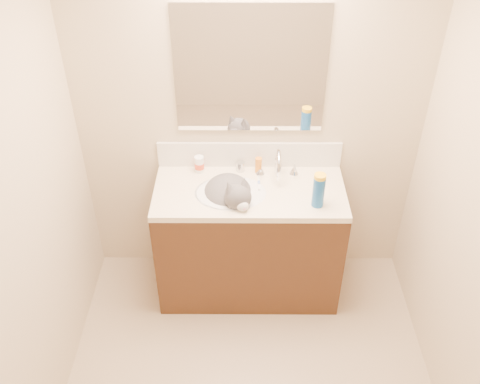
{
  "coord_description": "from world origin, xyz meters",
  "views": [
    {
      "loc": [
        -0.05,
        -1.69,
        2.87
      ],
      "look_at": [
        -0.06,
        0.92,
        0.88
      ],
      "focal_mm": 40.0,
      "sensor_mm": 36.0,
      "label": 1
    }
  ],
  "objects_px": {
    "basin": "(230,201)",
    "vanity_cabinet": "(249,243)",
    "spray_can": "(319,192)",
    "cat": "(230,195)",
    "faucet": "(278,166)",
    "silver_jar": "(240,166)",
    "amber_bottle": "(258,165)",
    "pill_bottle": "(199,164)"
  },
  "relations": [
    {
      "from": "silver_jar",
      "to": "cat",
      "type": "bearing_deg",
      "value": -104.85
    },
    {
      "from": "cat",
      "to": "spray_can",
      "type": "height_order",
      "value": "spray_can"
    },
    {
      "from": "spray_can",
      "to": "faucet",
      "type": "bearing_deg",
      "value": 128.19
    },
    {
      "from": "faucet",
      "to": "amber_bottle",
      "type": "bearing_deg",
      "value": 156.04
    },
    {
      "from": "pill_bottle",
      "to": "silver_jar",
      "type": "relative_size",
      "value": 1.7
    },
    {
      "from": "pill_bottle",
      "to": "spray_can",
      "type": "bearing_deg",
      "value": -25.61
    },
    {
      "from": "spray_can",
      "to": "pill_bottle",
      "type": "bearing_deg",
      "value": 154.39
    },
    {
      "from": "basin",
      "to": "cat",
      "type": "xyz_separation_m",
      "value": [
        -0.0,
        -0.0,
        0.05
      ]
    },
    {
      "from": "faucet",
      "to": "spray_can",
      "type": "relative_size",
      "value": 1.41
    },
    {
      "from": "vanity_cabinet",
      "to": "spray_can",
      "type": "height_order",
      "value": "spray_can"
    },
    {
      "from": "vanity_cabinet",
      "to": "spray_can",
      "type": "xyz_separation_m",
      "value": [
        0.41,
        -0.15,
        0.55
      ]
    },
    {
      "from": "vanity_cabinet",
      "to": "amber_bottle",
      "type": "bearing_deg",
      "value": 72.93
    },
    {
      "from": "vanity_cabinet",
      "to": "pill_bottle",
      "type": "height_order",
      "value": "pill_bottle"
    },
    {
      "from": "silver_jar",
      "to": "amber_bottle",
      "type": "xyz_separation_m",
      "value": [
        0.12,
        -0.02,
        0.02
      ]
    },
    {
      "from": "faucet",
      "to": "silver_jar",
      "type": "bearing_deg",
      "value": 163.19
    },
    {
      "from": "vanity_cabinet",
      "to": "faucet",
      "type": "xyz_separation_m",
      "value": [
        0.18,
        0.14,
        0.54
      ]
    },
    {
      "from": "basin",
      "to": "pill_bottle",
      "type": "distance_m",
      "value": 0.33
    },
    {
      "from": "amber_bottle",
      "to": "faucet",
      "type": "bearing_deg",
      "value": -23.96
    },
    {
      "from": "vanity_cabinet",
      "to": "spray_can",
      "type": "distance_m",
      "value": 0.7
    },
    {
      "from": "pill_bottle",
      "to": "amber_bottle",
      "type": "bearing_deg",
      "value": -1.43
    },
    {
      "from": "basin",
      "to": "spray_can",
      "type": "bearing_deg",
      "value": -12.84
    },
    {
      "from": "silver_jar",
      "to": "amber_bottle",
      "type": "height_order",
      "value": "amber_bottle"
    },
    {
      "from": "pill_bottle",
      "to": "spray_can",
      "type": "height_order",
      "value": "spray_can"
    },
    {
      "from": "vanity_cabinet",
      "to": "spray_can",
      "type": "relative_size",
      "value": 6.05
    },
    {
      "from": "faucet",
      "to": "amber_bottle",
      "type": "xyz_separation_m",
      "value": [
        -0.12,
        0.05,
        -0.03
      ]
    },
    {
      "from": "basin",
      "to": "pill_bottle",
      "type": "height_order",
      "value": "pill_bottle"
    },
    {
      "from": "vanity_cabinet",
      "to": "pill_bottle",
      "type": "relative_size",
      "value": 10.76
    },
    {
      "from": "cat",
      "to": "silver_jar",
      "type": "xyz_separation_m",
      "value": [
        0.06,
        0.24,
        0.05
      ]
    },
    {
      "from": "pill_bottle",
      "to": "amber_bottle",
      "type": "xyz_separation_m",
      "value": [
        0.38,
        -0.01,
        -0.0
      ]
    },
    {
      "from": "spray_can",
      "to": "cat",
      "type": "bearing_deg",
      "value": 167.24
    },
    {
      "from": "basin",
      "to": "faucet",
      "type": "distance_m",
      "value": 0.38
    },
    {
      "from": "silver_jar",
      "to": "amber_bottle",
      "type": "bearing_deg",
      "value": -8.82
    },
    {
      "from": "basin",
      "to": "cat",
      "type": "relative_size",
      "value": 0.95
    },
    {
      "from": "silver_jar",
      "to": "spray_can",
      "type": "xyz_separation_m",
      "value": [
        0.46,
        -0.36,
        0.07
      ]
    },
    {
      "from": "cat",
      "to": "amber_bottle",
      "type": "distance_m",
      "value": 0.3
    },
    {
      "from": "amber_bottle",
      "to": "basin",
      "type": "bearing_deg",
      "value": -128.95
    },
    {
      "from": "faucet",
      "to": "amber_bottle",
      "type": "distance_m",
      "value": 0.14
    },
    {
      "from": "basin",
      "to": "vanity_cabinet",
      "type": "bearing_deg",
      "value": 14.04
    },
    {
      "from": "cat",
      "to": "basin",
      "type": "bearing_deg",
      "value": -19.31
    },
    {
      "from": "cat",
      "to": "silver_jar",
      "type": "height_order",
      "value": "cat"
    },
    {
      "from": "basin",
      "to": "faucet",
      "type": "relative_size",
      "value": 1.61
    },
    {
      "from": "vanity_cabinet",
      "to": "silver_jar",
      "type": "bearing_deg",
      "value": 105.71
    }
  ]
}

